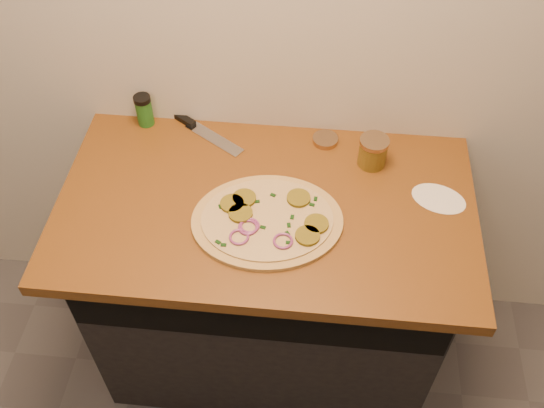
# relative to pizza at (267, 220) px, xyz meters

# --- Properties ---
(cabinet) EXTENTS (1.10, 0.60, 0.86)m
(cabinet) POSITION_rel_pizza_xyz_m (-0.01, 0.10, -0.48)
(cabinet) COLOR black
(cabinet) RESTS_ON ground
(countertop) EXTENTS (1.20, 0.70, 0.04)m
(countertop) POSITION_rel_pizza_xyz_m (-0.01, 0.07, -0.03)
(countertop) COLOR brown
(countertop) RESTS_ON cabinet
(pizza) EXTENTS (0.46, 0.46, 0.03)m
(pizza) POSITION_rel_pizza_xyz_m (0.00, 0.00, 0.00)
(pizza) COLOR #D2B769
(pizza) RESTS_ON countertop
(chefs_knife) EXTENTS (0.28, 0.21, 0.02)m
(chefs_knife) POSITION_rel_pizza_xyz_m (-0.27, 0.36, -0.00)
(chefs_knife) COLOR #B7BAC1
(chefs_knife) RESTS_ON countertop
(mason_jar_lid) EXTENTS (0.09, 0.09, 0.02)m
(mason_jar_lid) POSITION_rel_pizza_xyz_m (0.15, 0.34, -0.00)
(mason_jar_lid) COLOR #A2815E
(mason_jar_lid) RESTS_ON countertop
(salsa_jar) EXTENTS (0.09, 0.09, 0.10)m
(salsa_jar) POSITION_rel_pizza_xyz_m (0.29, 0.26, 0.04)
(salsa_jar) COLOR #A12D10
(salsa_jar) RESTS_ON countertop
(spice_shaker) EXTENTS (0.05, 0.05, 0.11)m
(spice_shaker) POSITION_rel_pizza_xyz_m (-0.43, 0.37, 0.04)
(spice_shaker) COLOR #21651F
(spice_shaker) RESTS_ON countertop
(flour_spill) EXTENTS (0.20, 0.20, 0.00)m
(flour_spill) POSITION_rel_pizza_xyz_m (0.48, 0.14, -0.01)
(flour_spill) COLOR silver
(flour_spill) RESTS_ON countertop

